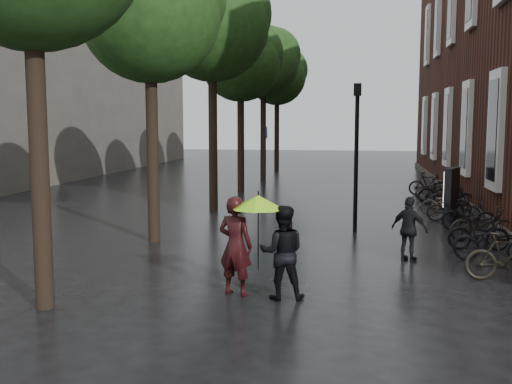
% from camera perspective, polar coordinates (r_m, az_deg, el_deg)
% --- Properties ---
extents(ground, '(120.00, 120.00, 0.00)m').
position_cam_1_polar(ground, '(9.16, 0.39, -14.14)').
color(ground, black).
extents(street_trees, '(4.33, 34.03, 8.91)m').
position_cam_1_polar(street_trees, '(25.13, -2.76, 13.76)').
color(street_trees, black).
rests_on(street_trees, ground).
extents(person_burgundy, '(0.79, 0.63, 1.89)m').
position_cam_1_polar(person_burgundy, '(11.29, -1.97, -5.13)').
color(person_burgundy, black).
rests_on(person_burgundy, ground).
extents(person_black, '(0.92, 0.76, 1.74)m').
position_cam_1_polar(person_black, '(11.05, 2.51, -5.77)').
color(person_black, black).
rests_on(person_black, ground).
extents(lime_umbrella, '(1.01, 1.01, 1.49)m').
position_cam_1_polar(lime_umbrella, '(11.01, 0.21, -0.97)').
color(lime_umbrella, black).
rests_on(lime_umbrella, ground).
extents(pedestrian_walking, '(0.96, 0.77, 1.52)m').
position_cam_1_polar(pedestrian_walking, '(14.45, 14.39, -3.45)').
color(pedestrian_walking, black).
rests_on(pedestrian_walking, ground).
extents(parked_bicycles, '(2.15, 14.99, 1.04)m').
position_cam_1_polar(parked_bicycles, '(20.46, 18.57, -1.44)').
color(parked_bicycles, black).
rests_on(parked_bicycles, ground).
extents(ad_lightbox, '(0.26, 1.13, 1.70)m').
position_cam_1_polar(ad_lightbox, '(21.46, 18.11, -0.04)').
color(ad_lightbox, black).
rests_on(ad_lightbox, ground).
extents(lamp_post, '(0.22, 0.22, 4.36)m').
position_cam_1_polar(lamp_post, '(17.81, 9.55, 4.66)').
color(lamp_post, black).
rests_on(lamp_post, ground).
extents(cycle_sign, '(0.16, 0.55, 3.03)m').
position_cam_1_polar(cycle_sign, '(27.56, 0.89, 4.12)').
color(cycle_sign, '#262628').
rests_on(cycle_sign, ground).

